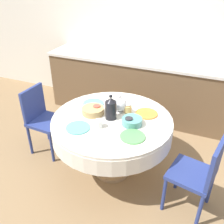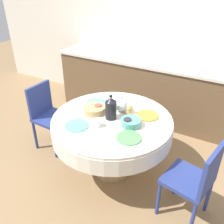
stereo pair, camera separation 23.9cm
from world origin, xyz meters
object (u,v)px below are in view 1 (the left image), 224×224
Objects in this scene: coffee_carafe at (111,109)px; teapot at (120,104)px; chair_left at (200,173)px; chair_right at (42,117)px.

teapot is at bearing 79.13° from coffee_carafe.
chair_left is at bearing -11.37° from coffee_carafe.
coffee_carafe is 1.31× the size of teapot.
chair_right is (-1.97, 0.26, 0.00)m from chair_left.
chair_right is 3.12× the size of coffee_carafe.
chair_right is at bearing 176.66° from coffee_carafe.
teapot is at bearing 99.97° from chair_right.
coffee_carafe is (0.98, -0.06, 0.37)m from chair_right.
teapot is (1.01, 0.12, 0.34)m from chair_right.
chair_left is 1.98m from chair_right.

